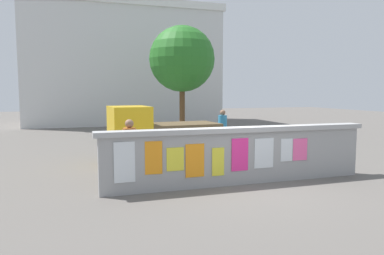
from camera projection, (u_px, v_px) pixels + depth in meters
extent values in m
plane|color=#605B56|center=(165.00, 142.00, 16.69)|extent=(60.00, 60.00, 0.00)
cube|color=#999999|center=(240.00, 158.00, 9.06)|extent=(6.94, 0.30, 1.32)
cube|color=#A4A4A4|center=(240.00, 130.00, 8.99)|extent=(7.14, 0.42, 0.12)
cube|color=silver|center=(124.00, 162.00, 8.00)|extent=(0.47, 0.03, 0.92)
cube|color=orange|center=(154.00, 158.00, 8.20)|extent=(0.40, 0.03, 0.76)
cube|color=yellow|center=(175.00, 159.00, 8.36)|extent=(0.41, 0.02, 0.55)
cube|color=orange|center=(195.00, 161.00, 8.52)|extent=(0.47, 0.02, 0.80)
cube|color=yellow|center=(218.00, 162.00, 8.71)|extent=(0.31, 0.02, 0.69)
cube|color=#F42D8C|center=(240.00, 155.00, 8.87)|extent=(0.45, 0.02, 0.81)
cube|color=silver|center=(264.00, 153.00, 9.08)|extent=(0.54, 0.02, 0.75)
cube|color=silver|center=(287.00, 150.00, 9.28)|extent=(0.33, 0.02, 0.59)
cube|color=#F9599E|center=(300.00, 149.00, 9.40)|extent=(0.42, 0.03, 0.57)
cylinder|color=black|center=(131.00, 156.00, 11.02)|extent=(0.71, 0.25, 0.70)
cylinder|color=black|center=(123.00, 150.00, 12.22)|extent=(0.71, 0.25, 0.70)
cylinder|color=black|center=(206.00, 151.00, 11.95)|extent=(0.71, 0.25, 0.70)
cylinder|color=black|center=(191.00, 146.00, 13.15)|extent=(0.71, 0.25, 0.70)
cube|color=gold|center=(129.00, 130.00, 11.58)|extent=(1.30, 1.58, 1.50)
cube|color=brown|center=(182.00, 136.00, 12.28)|extent=(2.49, 1.66, 0.90)
cylinder|color=black|center=(272.00, 158.00, 10.94)|extent=(0.61, 0.18, 0.60)
cylinder|color=black|center=(304.00, 155.00, 11.51)|extent=(0.61, 0.20, 0.60)
cube|color=#197233|center=(289.00, 148.00, 11.19)|extent=(1.02, 0.38, 0.32)
cube|color=black|center=(294.00, 142.00, 11.26)|extent=(0.59, 0.30, 0.10)
cube|color=#262626|center=(275.00, 140.00, 10.93)|extent=(0.12, 0.56, 0.03)
cylinder|color=black|center=(284.00, 145.00, 13.45)|extent=(0.66, 0.08, 0.66)
cylinder|color=black|center=(260.00, 147.00, 13.08)|extent=(0.66, 0.08, 0.66)
cube|color=black|center=(272.00, 141.00, 13.25)|extent=(0.95, 0.09, 0.06)
cylinder|color=black|center=(269.00, 135.00, 13.17)|extent=(0.03, 0.03, 0.40)
cube|color=black|center=(269.00, 130.00, 13.15)|extent=(0.20, 0.09, 0.05)
cube|color=black|center=(283.00, 130.00, 13.38)|extent=(0.06, 0.44, 0.03)
cylinder|color=yellow|center=(128.00, 166.00, 9.32)|extent=(0.12, 0.12, 0.80)
cylinder|color=yellow|center=(132.00, 167.00, 9.18)|extent=(0.12, 0.12, 0.80)
cylinder|color=#BF6626|center=(130.00, 140.00, 9.18)|extent=(0.45, 0.45, 0.60)
sphere|color=#8C664C|center=(129.00, 124.00, 9.14)|extent=(0.22, 0.22, 0.22)
cylinder|color=#3F994C|center=(223.00, 141.00, 14.18)|extent=(0.12, 0.12, 0.80)
cylinder|color=#3F994C|center=(222.00, 141.00, 14.01)|extent=(0.12, 0.12, 0.80)
cylinder|color=#338CBF|center=(223.00, 123.00, 14.02)|extent=(0.47, 0.47, 0.60)
sphere|color=#8C664C|center=(223.00, 113.00, 13.98)|extent=(0.22, 0.22, 0.22)
cylinder|color=brown|center=(182.00, 108.00, 19.78)|extent=(0.30, 0.30, 2.84)
sphere|color=#266D23|center=(182.00, 59.00, 19.51)|extent=(3.56, 3.56, 3.56)
cube|color=silver|center=(123.00, 69.00, 26.72)|extent=(13.51, 5.82, 8.02)
cube|color=silver|center=(122.00, 10.00, 26.30)|extent=(13.81, 6.12, 0.50)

